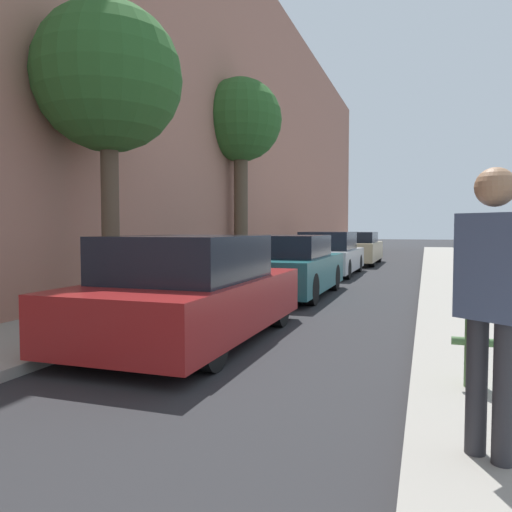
% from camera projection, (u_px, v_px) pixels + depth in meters
% --- Properties ---
extents(ground_plane, '(120.00, 120.00, 0.00)m').
position_uv_depth(ground_plane, '(350.00, 283.00, 13.99)').
color(ground_plane, '#28282B').
extents(sidewalk_left, '(2.00, 52.00, 0.12)m').
position_uv_depth(sidewalk_left, '(252.00, 277.00, 14.92)').
color(sidewalk_left, '#9E998E').
rests_on(sidewalk_left, ground).
extents(sidewalk_right, '(2.00, 52.00, 0.12)m').
position_uv_depth(sidewalk_right, '(461.00, 284.00, 13.05)').
color(sidewalk_right, '#9E998E').
rests_on(sidewalk_right, ground).
extents(building_facade_left, '(0.70, 52.00, 10.87)m').
position_uv_depth(building_facade_left, '(210.00, 99.00, 15.07)').
color(building_facade_left, tan).
rests_on(building_facade_left, ground).
extents(parked_car_red, '(1.88, 4.15, 1.42)m').
position_uv_depth(parked_car_red, '(191.00, 292.00, 6.69)').
color(parked_car_red, black).
rests_on(parked_car_red, ground).
extents(parked_car_teal, '(1.79, 4.12, 1.37)m').
position_uv_depth(parked_car_teal, '(289.00, 267.00, 11.23)').
color(parked_car_teal, black).
rests_on(parked_car_teal, ground).
extents(parked_car_silver, '(1.74, 4.35, 1.42)m').
position_uv_depth(parked_car_silver, '(329.00, 255.00, 16.33)').
color(parked_car_silver, black).
rests_on(parked_car_silver, ground).
extents(parked_car_champagne, '(1.85, 4.66, 1.38)m').
position_uv_depth(parked_car_champagne, '(356.00, 248.00, 21.26)').
color(parked_car_champagne, black).
rests_on(parked_car_champagne, ground).
extents(street_tree_near, '(2.44, 2.44, 5.11)m').
position_uv_depth(street_tree_near, '(108.00, 80.00, 8.21)').
color(street_tree_near, brown).
rests_on(street_tree_near, sidewalk_left).
extents(street_tree_far, '(2.56, 2.56, 6.05)m').
position_uv_depth(street_tree_far, '(241.00, 124.00, 15.45)').
color(street_tree_far, brown).
rests_on(street_tree_far, sidewalk_left).
extents(fire_hydrant, '(0.40, 0.18, 0.76)m').
position_uv_depth(fire_hydrant, '(476.00, 343.00, 4.37)').
color(fire_hydrant, '#47703D').
rests_on(fire_hydrant, sidewalk_right).
extents(pedestrian, '(0.44, 0.40, 1.76)m').
position_uv_depth(pedestrian, '(493.00, 293.00, 2.97)').
color(pedestrian, '#2D2D33').
rests_on(pedestrian, sidewalk_right).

